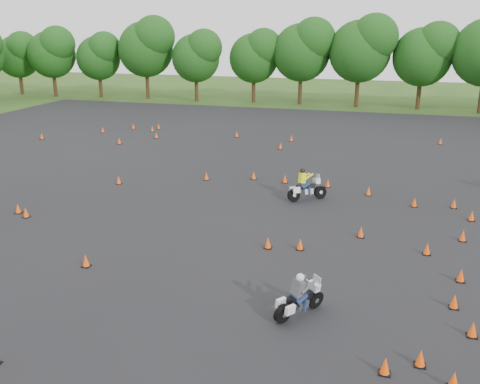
{
  "coord_description": "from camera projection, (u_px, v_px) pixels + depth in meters",
  "views": [
    {
      "loc": [
        6.32,
        -18.43,
        8.56
      ],
      "look_at": [
        0.0,
        4.0,
        1.2
      ],
      "focal_mm": 40.0,
      "sensor_mm": 36.0,
      "label": 1
    }
  ],
  "objects": [
    {
      "name": "treeline",
      "position": [
        350.0,
        66.0,
        51.42
      ],
      "size": [
        87.12,
        32.14,
        10.28
      ],
      "color": "#194614",
      "rests_on": "ground"
    },
    {
      "name": "rider_yellow",
      "position": [
        308.0,
        185.0,
        26.86
      ],
      "size": [
        2.11,
        1.76,
        1.64
      ],
      "primitive_type": null,
      "rotation": [
        0.0,
        0.0,
        0.62
      ],
      "color": "yellow",
      "rests_on": "ground"
    },
    {
      "name": "rider_grey",
      "position": [
        299.0,
        292.0,
        16.21
      ],
      "size": [
        1.64,
        1.96,
        1.53
      ],
      "primitive_type": null,
      "rotation": [
        0.0,
        0.0,
        0.95
      ],
      "color": "#474950",
      "rests_on": "ground"
    },
    {
      "name": "traffic_cones",
      "position": [
        264.0,
        197.0,
        26.82
      ],
      "size": [
        36.2,
        33.36,
        0.45
      ],
      "color": "#FD4F0A",
      "rests_on": "asphalt_pad"
    },
    {
      "name": "ground",
      "position": [
        213.0,
        250.0,
        21.13
      ],
      "size": [
        140.0,
        140.0,
        0.0
      ],
      "primitive_type": "plane",
      "color": "#2D5119",
      "rests_on": "ground"
    },
    {
      "name": "asphalt_pad",
      "position": [
        251.0,
        203.0,
        26.63
      ],
      "size": [
        62.0,
        62.0,
        0.0
      ],
      "primitive_type": "plane",
      "color": "black",
      "rests_on": "ground"
    }
  ]
}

